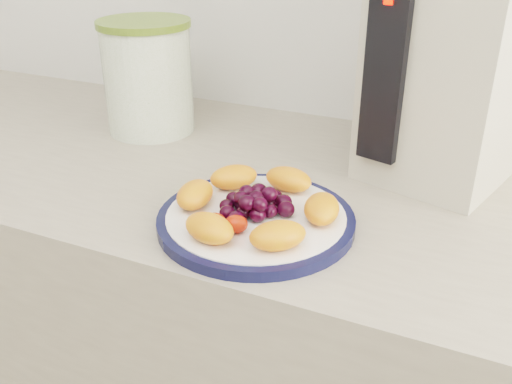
% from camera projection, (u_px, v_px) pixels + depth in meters
% --- Properties ---
extents(counter, '(3.50, 0.60, 0.90)m').
position_uv_depth(counter, '(267.00, 381.00, 1.12)').
color(counter, '#A19684').
rests_on(counter, floor).
extents(plate_rim, '(0.26, 0.26, 0.01)m').
position_uv_depth(plate_rim, '(256.00, 220.00, 0.76)').
color(plate_rim, '#101537').
rests_on(plate_rim, counter).
extents(plate_face, '(0.24, 0.24, 0.02)m').
position_uv_depth(plate_face, '(256.00, 220.00, 0.76)').
color(plate_face, white).
rests_on(plate_face, counter).
extents(canister, '(0.20, 0.20, 0.19)m').
position_uv_depth(canister, '(148.00, 80.00, 1.05)').
color(canister, '#3D6411').
rests_on(canister, counter).
extents(canister_lid, '(0.21, 0.21, 0.01)m').
position_uv_depth(canister_lid, '(143.00, 23.00, 1.00)').
color(canister_lid, olive).
rests_on(canister_lid, canister).
extents(appliance_body, '(0.26, 0.31, 0.34)m').
position_uv_depth(appliance_body, '(459.00, 64.00, 0.86)').
color(appliance_body, beige).
rests_on(appliance_body, counter).
extents(appliance_panel, '(0.06, 0.03, 0.25)m').
position_uv_depth(appliance_panel, '(385.00, 74.00, 0.79)').
color(appliance_panel, black).
rests_on(appliance_panel, appliance_body).
extents(appliance_led, '(0.01, 0.01, 0.01)m').
position_uv_depth(appliance_led, '(389.00, 2.00, 0.74)').
color(appliance_led, '#FF0C05').
rests_on(appliance_led, appliance_panel).
extents(fruit_plate, '(0.23, 0.23, 0.04)m').
position_uv_depth(fruit_plate, '(253.00, 203.00, 0.75)').
color(fruit_plate, orange).
rests_on(fruit_plate, plate_face).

